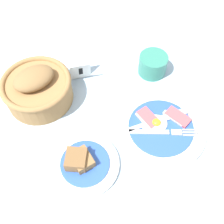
{
  "coord_description": "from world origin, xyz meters",
  "views": [
    {
      "loc": [
        -0.12,
        -0.3,
        0.63
      ],
      "look_at": [
        0.01,
        0.07,
        0.02
      ],
      "focal_mm": 42.0,
      "sensor_mm": 36.0,
      "label": 1
    }
  ],
  "objects_px": {
    "bread_plate": "(83,163)",
    "sugar_cup": "(153,64)",
    "number_card": "(80,69)",
    "teaspoon_by_saucer": "(128,85)",
    "breakfast_plate": "(160,127)",
    "bread_basket": "(38,88)"
  },
  "relations": [
    {
      "from": "bread_plate",
      "to": "sugar_cup",
      "type": "relative_size",
      "value": 1.98
    },
    {
      "from": "number_card",
      "to": "teaspoon_by_saucer",
      "type": "relative_size",
      "value": 0.38
    },
    {
      "from": "breakfast_plate",
      "to": "teaspoon_by_saucer",
      "type": "xyz_separation_m",
      "value": [
        -0.03,
        0.17,
        -0.0
      ]
    },
    {
      "from": "sugar_cup",
      "to": "number_card",
      "type": "height_order",
      "value": "number_card"
    },
    {
      "from": "bread_basket",
      "to": "teaspoon_by_saucer",
      "type": "distance_m",
      "value": 0.27
    },
    {
      "from": "bread_plate",
      "to": "number_card",
      "type": "bearing_deg",
      "value": 76.37
    },
    {
      "from": "teaspoon_by_saucer",
      "to": "breakfast_plate",
      "type": "bearing_deg",
      "value": 1.66
    },
    {
      "from": "bread_plate",
      "to": "teaspoon_by_saucer",
      "type": "relative_size",
      "value": 0.89
    },
    {
      "from": "bread_plate",
      "to": "number_card",
      "type": "height_order",
      "value": "number_card"
    },
    {
      "from": "sugar_cup",
      "to": "teaspoon_by_saucer",
      "type": "relative_size",
      "value": 0.45
    },
    {
      "from": "bread_plate",
      "to": "sugar_cup",
      "type": "xyz_separation_m",
      "value": [
        0.29,
        0.24,
        0.02
      ]
    },
    {
      "from": "teaspoon_by_saucer",
      "to": "sugar_cup",
      "type": "bearing_deg",
      "value": 101.49
    },
    {
      "from": "sugar_cup",
      "to": "bread_plate",
      "type": "bearing_deg",
      "value": -140.69
    },
    {
      "from": "sugar_cup",
      "to": "bread_basket",
      "type": "relative_size",
      "value": 0.44
    },
    {
      "from": "bread_plate",
      "to": "teaspoon_by_saucer",
      "type": "height_order",
      "value": "bread_plate"
    },
    {
      "from": "bread_basket",
      "to": "number_card",
      "type": "bearing_deg",
      "value": 17.35
    },
    {
      "from": "number_card",
      "to": "teaspoon_by_saucer",
      "type": "distance_m",
      "value": 0.16
    },
    {
      "from": "breakfast_plate",
      "to": "teaspoon_by_saucer",
      "type": "bearing_deg",
      "value": 100.06
    },
    {
      "from": "breakfast_plate",
      "to": "sugar_cup",
      "type": "height_order",
      "value": "sugar_cup"
    },
    {
      "from": "bread_plate",
      "to": "teaspoon_by_saucer",
      "type": "distance_m",
      "value": 0.28
    },
    {
      "from": "bread_basket",
      "to": "teaspoon_by_saucer",
      "type": "relative_size",
      "value": 1.02
    },
    {
      "from": "number_card",
      "to": "teaspoon_by_saucer",
      "type": "height_order",
      "value": "number_card"
    }
  ]
}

